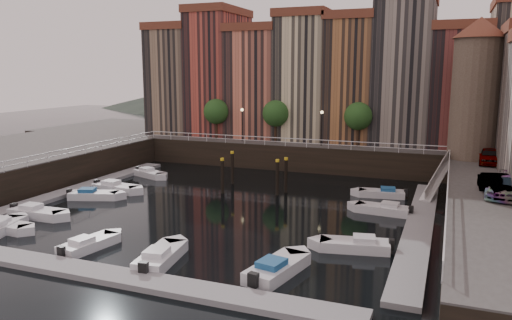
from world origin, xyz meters
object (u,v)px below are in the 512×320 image
at_px(gangway, 438,176).
at_px(boat_left_1, 36,213).
at_px(car_c, 507,188).
at_px(car_a, 489,157).
at_px(mooring_pilings, 254,175).
at_px(corner_tower, 476,87).
at_px(boat_left_0, 4,226).
at_px(car_b, 497,187).
at_px(boat_left_2, 93,195).

xyz_separation_m(gangway, boat_left_1, (-30.01, -19.25, -1.53)).
bearing_deg(car_c, car_a, 105.98).
bearing_deg(mooring_pilings, corner_tower, 24.31).
xyz_separation_m(gangway, car_a, (4.36, 1.73, 1.84)).
height_order(mooring_pilings, car_c, car_c).
bearing_deg(corner_tower, gangway, -122.80).
bearing_deg(boat_left_0, corner_tower, 41.12).
distance_m(mooring_pilings, boat_left_0, 22.33).
relative_size(car_b, car_c, 0.89).
height_order(corner_tower, gangway, corner_tower).
bearing_deg(car_b, boat_left_2, 171.17).
distance_m(car_b, car_c, 0.59).
distance_m(boat_left_0, boat_left_1, 3.52).
height_order(corner_tower, boat_left_2, corner_tower).
bearing_deg(gangway, car_b, -70.03).
relative_size(boat_left_0, car_b, 0.97).
bearing_deg(boat_left_0, car_a, 36.93).
relative_size(boat_left_1, car_c, 0.97).
relative_size(boat_left_2, car_c, 0.93).
bearing_deg(car_c, corner_tower, 110.97).
distance_m(boat_left_2, car_b, 34.03).
bearing_deg(car_b, gangway, 98.72).
height_order(car_b, car_c, car_b).
relative_size(car_a, car_c, 0.86).
bearing_deg(boat_left_1, boat_left_2, 85.64).
distance_m(gangway, car_c, 12.43).
distance_m(boat_left_0, car_a, 42.02).
bearing_deg(mooring_pilings, car_c, -17.74).
distance_m(mooring_pilings, car_a, 22.24).
bearing_deg(boat_left_1, gangway, 30.95).
relative_size(boat_left_1, boat_left_2, 1.04).
height_order(boat_left_0, car_a, car_a).
bearing_deg(boat_left_0, boat_left_1, 97.47).
distance_m(boat_left_0, car_c, 36.34).
xyz_separation_m(gangway, boat_left_2, (-29.71, -12.76, -1.55)).
relative_size(corner_tower, mooring_pilings, 2.04).
height_order(gangway, car_a, car_a).
xyz_separation_m(boat_left_1, car_a, (34.38, 20.98, 3.37)).
relative_size(boat_left_0, boat_left_2, 0.93).
bearing_deg(car_a, boat_left_1, -147.07).
distance_m(boat_left_0, boat_left_2, 9.98).
bearing_deg(boat_left_1, car_b, 11.33).
bearing_deg(car_b, boat_left_1, -178.19).
bearing_deg(boat_left_2, boat_left_1, -112.19).
bearing_deg(boat_left_0, boat_left_2, 91.67).
relative_size(mooring_pilings, car_c, 1.31).
distance_m(boat_left_1, car_a, 40.41).
xyz_separation_m(gangway, boat_left_0, (-29.62, -22.75, -1.57)).
height_order(gangway, boat_left_1, gangway).
bearing_deg(car_a, gangway, -156.86).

